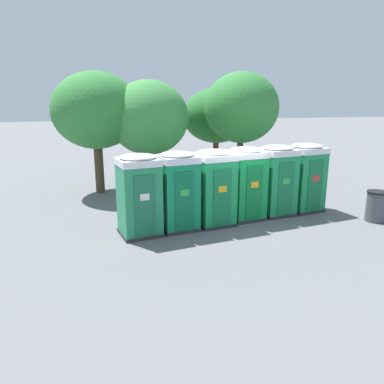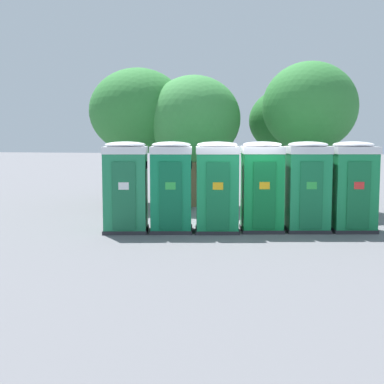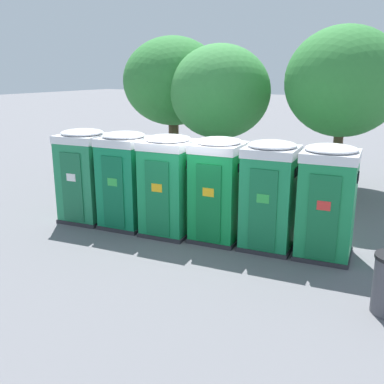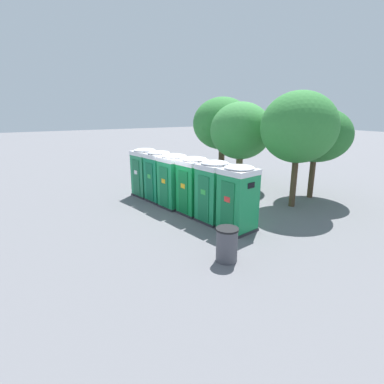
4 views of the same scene
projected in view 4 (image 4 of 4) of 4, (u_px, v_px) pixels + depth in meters
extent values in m
plane|color=slate|center=(188.00, 209.00, 14.03)|extent=(120.00, 120.00, 0.00)
cube|color=#2D2D33|center=(146.00, 194.00, 16.22)|extent=(1.41, 1.40, 0.10)
cube|color=#228755|center=(146.00, 175.00, 15.92)|extent=(1.34, 1.33, 2.10)
cube|color=#1B6942|center=(136.00, 177.00, 15.57)|extent=(0.63, 0.14, 1.85)
cube|color=white|center=(136.00, 172.00, 15.49)|extent=(0.28, 0.06, 0.20)
cube|color=black|center=(151.00, 162.00, 15.30)|extent=(0.09, 0.36, 0.20)
cube|color=white|center=(145.00, 153.00, 15.62)|extent=(1.38, 1.37, 0.20)
ellipsoid|color=white|center=(145.00, 150.00, 15.58)|extent=(1.32, 1.30, 0.18)
cube|color=#2D2D33|center=(160.00, 200.00, 15.28)|extent=(1.34, 1.36, 0.10)
cube|color=#128551|center=(159.00, 179.00, 14.99)|extent=(1.27, 1.30, 2.10)
cube|color=#0E673F|center=(149.00, 182.00, 14.65)|extent=(0.61, 0.12, 1.85)
cube|color=green|center=(149.00, 176.00, 14.57)|extent=(0.28, 0.05, 0.20)
cube|color=black|center=(166.00, 166.00, 14.37)|extent=(0.08, 0.36, 0.20)
cube|color=white|center=(159.00, 156.00, 14.68)|extent=(1.31, 1.33, 0.20)
ellipsoid|color=white|center=(159.00, 153.00, 14.64)|extent=(1.25, 1.27, 0.18)
cube|color=#2D2D33|center=(174.00, 206.00, 14.31)|extent=(1.37, 1.37, 0.10)
cube|color=#199352|center=(174.00, 183.00, 14.02)|extent=(1.31, 1.30, 2.10)
cube|color=#137340|center=(164.00, 187.00, 13.68)|extent=(0.63, 0.13, 1.85)
cube|color=yellow|center=(163.00, 181.00, 13.59)|extent=(0.28, 0.05, 0.20)
cube|color=black|center=(182.00, 170.00, 13.39)|extent=(0.08, 0.36, 0.20)
cube|color=white|center=(174.00, 159.00, 13.71)|extent=(1.35, 1.34, 0.20)
ellipsoid|color=white|center=(174.00, 156.00, 13.67)|extent=(1.28, 1.28, 0.18)
cube|color=#2D2D33|center=(194.00, 212.00, 13.44)|extent=(1.33, 1.36, 0.10)
cube|color=#129343|center=(194.00, 188.00, 13.15)|extent=(1.27, 1.29, 2.10)
cube|color=#0E7234|center=(183.00, 192.00, 12.81)|extent=(0.61, 0.12, 1.85)
cube|color=yellow|center=(183.00, 186.00, 12.73)|extent=(0.28, 0.05, 0.20)
cube|color=black|center=(202.00, 174.00, 12.53)|extent=(0.08, 0.36, 0.20)
cube|color=white|center=(194.00, 162.00, 12.84)|extent=(1.30, 1.33, 0.20)
ellipsoid|color=white|center=(194.00, 159.00, 12.80)|extent=(1.24, 1.27, 0.18)
cube|color=#2D2D33|center=(214.00, 220.00, 12.49)|extent=(1.36, 1.36, 0.10)
cube|color=#1C8F52|center=(214.00, 194.00, 12.20)|extent=(1.30, 1.30, 2.10)
cube|color=#156F40|center=(203.00, 199.00, 11.86)|extent=(0.62, 0.12, 1.85)
cube|color=green|center=(203.00, 192.00, 11.78)|extent=(0.28, 0.05, 0.20)
cube|color=black|center=(225.00, 179.00, 11.57)|extent=(0.08, 0.36, 0.20)
cube|color=white|center=(215.00, 167.00, 11.89)|extent=(1.33, 1.34, 0.20)
ellipsoid|color=white|center=(215.00, 163.00, 11.85)|extent=(1.27, 1.27, 0.18)
cube|color=#2D2D33|center=(237.00, 229.00, 11.55)|extent=(1.40, 1.39, 0.10)
cube|color=#1B8D4E|center=(238.00, 201.00, 11.26)|extent=(1.33, 1.32, 2.10)
cube|color=#156E3D|center=(227.00, 207.00, 10.91)|extent=(0.63, 0.14, 1.85)
cube|color=red|center=(227.00, 199.00, 10.82)|extent=(0.28, 0.06, 0.20)
cube|color=black|center=(251.00, 185.00, 10.63)|extent=(0.09, 0.36, 0.20)
cube|color=white|center=(239.00, 172.00, 10.95)|extent=(1.37, 1.36, 0.20)
ellipsoid|color=white|center=(239.00, 167.00, 10.91)|extent=(1.31, 1.30, 0.18)
cylinder|color=#4C3826|center=(312.00, 174.00, 15.55)|extent=(0.29, 0.29, 2.52)
ellipsoid|color=#286B2D|center=(316.00, 135.00, 15.01)|extent=(3.43, 3.43, 2.74)
cylinder|color=brown|center=(239.00, 167.00, 17.71)|extent=(0.39, 0.39, 2.42)
ellipsoid|color=#3D8C42|center=(241.00, 131.00, 17.15)|extent=(3.50, 3.50, 3.24)
cylinder|color=#4C3826|center=(221.00, 159.00, 19.69)|extent=(0.39, 0.39, 2.72)
ellipsoid|color=#337F38|center=(222.00, 124.00, 19.08)|extent=(3.76, 3.76, 3.29)
cylinder|color=#4C3826|center=(294.00, 177.00, 14.05)|extent=(0.28, 0.28, 2.84)
ellipsoid|color=#337F38|center=(299.00, 127.00, 13.44)|extent=(3.40, 3.40, 3.20)
cylinder|color=#4C4C54|center=(227.00, 245.00, 9.09)|extent=(0.65, 0.65, 1.00)
cylinder|color=black|center=(227.00, 229.00, 8.95)|extent=(0.69, 0.69, 0.06)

